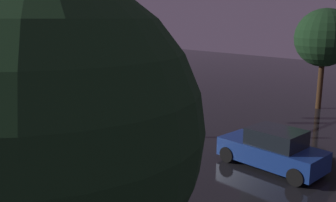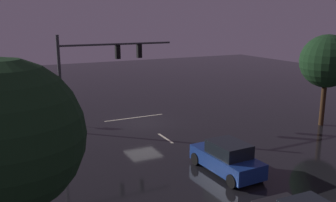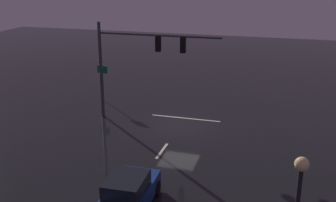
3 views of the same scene
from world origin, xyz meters
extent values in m
plane|color=black|center=(0.00, 0.00, 0.00)|extent=(80.00, 80.00, 0.00)
cylinder|color=#383A3D|center=(5.87, -0.57, 3.40)|extent=(0.22, 0.22, 6.80)
cylinder|color=#383A3D|center=(1.64, -0.57, 6.05)|extent=(8.45, 0.14, 0.14)
cube|color=black|center=(1.64, -0.57, 5.48)|extent=(0.32, 0.36, 1.00)
sphere|color=black|center=(1.64, -0.76, 5.80)|extent=(0.20, 0.20, 0.20)
sphere|color=black|center=(1.64, -0.76, 5.48)|extent=(0.20, 0.20, 0.20)
sphere|color=#19F24C|center=(1.64, -0.76, 5.16)|extent=(0.20, 0.20, 0.20)
cube|color=black|center=(-0.05, -0.57, 5.48)|extent=(0.32, 0.36, 1.00)
sphere|color=black|center=(-0.05, -0.76, 5.80)|extent=(0.20, 0.20, 0.20)
sphere|color=black|center=(-0.05, -0.76, 5.48)|extent=(0.20, 0.20, 0.20)
sphere|color=#19F24C|center=(-0.05, -0.76, 5.16)|extent=(0.20, 0.20, 0.20)
cube|color=beige|center=(0.00, 4.00, 0.00)|extent=(0.16, 2.20, 0.01)
cube|color=beige|center=(0.00, 10.00, 0.00)|extent=(0.16, 2.20, 0.01)
cube|color=beige|center=(0.00, -1.77, 0.00)|extent=(5.00, 0.16, 0.01)
cube|color=navy|center=(-0.41, 10.35, 0.62)|extent=(1.95, 4.36, 0.80)
cube|color=black|center=(-0.42, 10.55, 1.36)|extent=(1.67, 2.15, 0.68)
cylinder|color=black|center=(0.48, 8.78, 0.34)|extent=(0.24, 0.69, 0.68)
cylinder|color=black|center=(-1.20, 8.73, 0.34)|extent=(0.24, 0.69, 0.68)
cylinder|color=black|center=(0.37, 11.98, 0.34)|extent=(0.24, 0.69, 0.68)
cylinder|color=black|center=(-1.31, 11.93, 0.34)|extent=(0.24, 0.69, 0.68)
sphere|color=#F9EFC6|center=(0.31, 8.26, 0.67)|extent=(0.20, 0.20, 0.20)
sphere|color=#F9EFC6|center=(-0.99, 8.21, 0.67)|extent=(0.20, 0.20, 0.20)
sphere|color=#F9EFC6|center=(0.11, 14.98, 0.67)|extent=(0.20, 0.20, 0.20)
cylinder|color=#383A3D|center=(7.33, -3.84, 1.48)|extent=(0.09, 0.09, 2.96)
cube|color=#0F6033|center=(7.33, -3.84, 2.61)|extent=(0.90, 0.18, 0.60)
cylinder|color=#382314|center=(-11.90, 6.42, 1.70)|extent=(0.36, 0.36, 3.39)
sphere|color=#163319|center=(-11.90, 6.42, 4.84)|extent=(3.87, 3.87, 3.87)
sphere|color=#163319|center=(9.97, 12.97, 4.29)|extent=(5.01, 5.01, 5.01)
camera|label=1|loc=(12.32, 18.60, 6.06)|focal=39.77mm
camera|label=2|loc=(10.27, 25.01, 7.93)|focal=39.07mm
camera|label=3|loc=(-6.61, 25.33, 10.32)|focal=44.40mm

